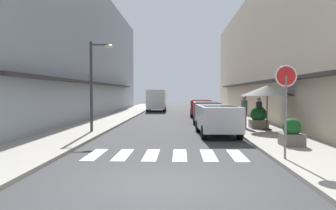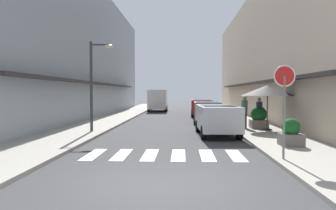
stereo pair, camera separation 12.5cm
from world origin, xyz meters
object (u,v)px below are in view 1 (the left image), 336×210
Objects in this scene: delivery_van at (157,99)px; pedestrian_walking_far at (259,112)px; cafe_umbrella at (267,91)px; planter_corner at (292,133)px; planter_midblock at (259,118)px; street_lamp at (95,76)px; round_street_sign at (286,87)px; parked_car_mid at (206,110)px; parked_car_near at (217,117)px; pedestrian_walking_near at (244,111)px; parked_car_far at (201,106)px.

delivery_van is 20.20m from pedestrian_walking_far.
cafe_umbrella reaches higher than planter_corner.
pedestrian_walking_far reaches higher than planter_midblock.
street_lamp is at bearing 152.83° from planter_corner.
round_street_sign reaches higher than planter_midblock.
pedestrian_walking_far is (2.60, -4.23, 0.09)m from parked_car_mid.
street_lamp is (-6.06, 0.54, 2.02)m from parked_car_near.
parked_car_mid is 0.90× the size of street_lamp.
cafe_umbrella is at bearing -62.40° from parked_car_mid.
parked_car_mid is at bearing -73.33° from delivery_van.
parked_car_near is 2.51× the size of pedestrian_walking_near.
pedestrian_walking_near is at bearing 134.76° from cafe_umbrella.
parked_car_mid is 4.64m from pedestrian_walking_near.
delivery_van reaches higher than planter_midblock.
round_street_sign is 2.75× the size of planter_corner.
parked_car_near is 6.65m from round_street_sign.
delivery_van is 21.27m from cafe_umbrella.
parked_car_far is 0.80× the size of delivery_van.
pedestrian_walking_near is (-0.59, 6.34, 0.49)m from planter_corner.
delivery_van is 1.20× the size of street_lamp.
round_street_sign reaches higher than delivery_van.
pedestrian_walking_near reaches higher than parked_car_near.
pedestrian_walking_near is at bearing 135.48° from pedestrian_walking_far.
planter_corner is (6.76, -25.33, -0.83)m from delivery_van.
delivery_van is 28.53m from round_street_sign.
delivery_van reaches higher than parked_car_near.
pedestrian_walking_far is (0.83, 0.06, -0.05)m from pedestrian_walking_near.
parked_car_far is 12.22m from cafe_umbrella.
parked_car_mid is 13.36m from round_street_sign.
parked_car_near is 1.60× the size of round_street_sign.
pedestrian_walking_near reaches higher than parked_car_mid.
parked_car_near is 3.69m from pedestrian_walking_far.
round_street_sign is (5.73, -27.93, 0.85)m from delivery_van.
parked_car_near is at bearing -134.54° from planter_midblock.
round_street_sign is (1.33, -6.38, 1.33)m from parked_car_near.
parked_car_near is 1.61× the size of cafe_umbrella.
delivery_van reaches higher than parked_car_far.
pedestrian_walking_near is (1.77, 2.56, 0.14)m from parked_car_near.
cafe_umbrella is 1.65× the size of pedestrian_walking_far.
round_street_sign reaches higher than parked_car_near.
parked_car_near and parked_car_far have the same top height.
planter_midblock is at bearing 88.02° from planter_corner.
street_lamp is 9.75m from planter_corner.
delivery_van is at bearing 101.55° from parked_car_near.
pedestrian_walking_near is at bearing -72.00° from delivery_van.
planter_midblock is (6.98, -18.94, -0.72)m from delivery_van.
pedestrian_walking_far is (-0.18, 1.07, -1.18)m from cafe_umbrella.
planter_corner is at bearing -94.47° from cafe_umbrella.
street_lamp is 9.11m from pedestrian_walking_far.
cafe_umbrella reaches higher than parked_car_mid.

